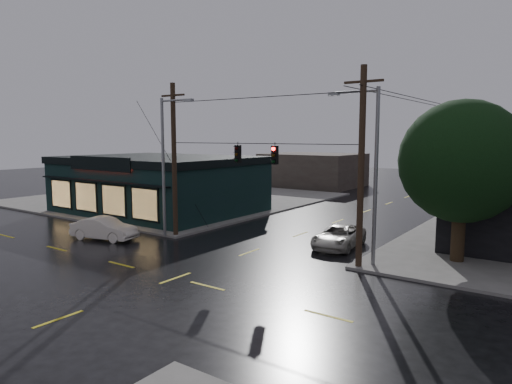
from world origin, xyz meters
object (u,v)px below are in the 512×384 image
Objects in this scene: sedan_cream at (104,229)px; suv_silver at (339,236)px; utility_pole_ne at (358,269)px; corner_tree at (462,162)px; utility_pole_nw at (176,237)px.

suv_silver is (13.41, 6.93, -0.06)m from sedan_cream.
suv_silver is at bearing 127.57° from utility_pole_ne.
sedan_cream is (-16.19, -3.32, 0.73)m from utility_pole_ne.
corner_tree is at bearing -2.86° from suv_silver.
corner_tree is 0.83× the size of utility_pole_nw.
utility_pole_nw is (-16.88, -3.93, -5.40)m from corner_tree.
sedan_cream is (-20.07, -7.25, -4.67)m from corner_tree.
sedan_cream is 15.10m from suv_silver.
utility_pole_ne reaches higher than suv_silver.
corner_tree reaches higher than utility_pole_nw.
utility_pole_ne is (-3.88, -3.93, -5.40)m from corner_tree.
corner_tree reaches higher than utility_pole_ne.
utility_pole_ne is at bearing -134.65° from corner_tree.
utility_pole_ne is at bearing -58.01° from suv_silver.
utility_pole_nw is 2.29× the size of sedan_cream.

